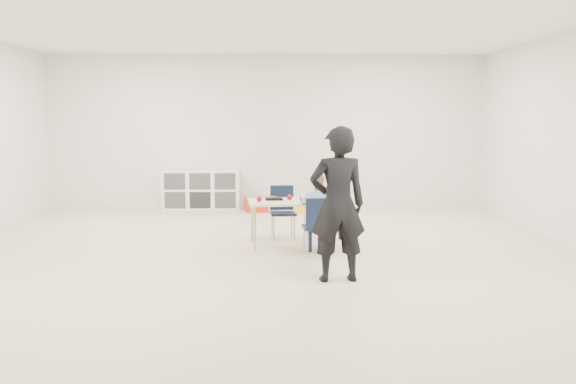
{
  "coord_description": "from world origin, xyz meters",
  "views": [
    {
      "loc": [
        0.11,
        -6.78,
        1.67
      ],
      "look_at": [
        0.28,
        -0.15,
        0.85
      ],
      "focal_mm": 38.0,
      "sensor_mm": 36.0,
      "label": 1
    }
  ],
  "objects_px": {
    "adult": "(338,204)",
    "child": "(317,209)",
    "chair_near": "(317,226)",
    "cubby_shelf": "(201,190)",
    "table": "(299,223)"
  },
  "relations": [
    {
      "from": "cubby_shelf",
      "to": "chair_near",
      "type": "bearing_deg",
      "value": -64.15
    },
    {
      "from": "chair_near",
      "to": "adult",
      "type": "height_order",
      "value": "adult"
    },
    {
      "from": "child",
      "to": "adult",
      "type": "bearing_deg",
      "value": -89.42
    },
    {
      "from": "table",
      "to": "child",
      "type": "xyz_separation_m",
      "value": [
        0.2,
        -0.53,
        0.26
      ]
    },
    {
      "from": "cubby_shelf",
      "to": "adult",
      "type": "bearing_deg",
      "value": -68.48
    },
    {
      "from": "chair_near",
      "to": "adult",
      "type": "xyz_separation_m",
      "value": [
        0.12,
        -1.17,
        0.43
      ]
    },
    {
      "from": "table",
      "to": "cubby_shelf",
      "type": "bearing_deg",
      "value": 111.46
    },
    {
      "from": "adult",
      "to": "table",
      "type": "bearing_deg",
      "value": -86.51
    },
    {
      "from": "cubby_shelf",
      "to": "adult",
      "type": "relative_size",
      "value": 0.89
    },
    {
      "from": "chair_near",
      "to": "adult",
      "type": "distance_m",
      "value": 1.26
    },
    {
      "from": "adult",
      "to": "child",
      "type": "bearing_deg",
      "value": -91.29
    },
    {
      "from": "child",
      "to": "adult",
      "type": "distance_m",
      "value": 1.2
    },
    {
      "from": "chair_near",
      "to": "child",
      "type": "relative_size",
      "value": 0.63
    },
    {
      "from": "chair_near",
      "to": "cubby_shelf",
      "type": "height_order",
      "value": "chair_near"
    },
    {
      "from": "child",
      "to": "adult",
      "type": "xyz_separation_m",
      "value": [
        0.12,
        -1.17,
        0.23
      ]
    }
  ]
}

